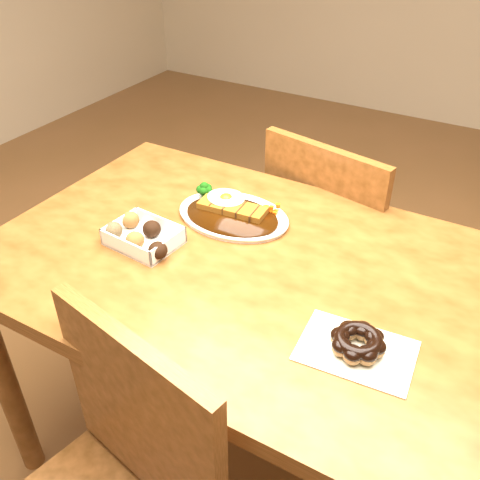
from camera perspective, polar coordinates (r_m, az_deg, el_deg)
The scene contains 6 objects.
ground at distance 1.78m, azimuth 0.35°, elevation -21.83°, with size 6.00×6.00×0.00m, color brown.
table at distance 1.29m, azimuth 0.45°, elevation -5.66°, with size 1.20×0.80×0.75m.
chair_far at distance 1.77m, azimuth 10.32°, elevation -0.55°, with size 0.50×0.50×0.87m.
katsu_curry_plate at distance 1.37m, azimuth -0.85°, elevation 2.98°, with size 0.29×0.21×0.06m.
donut_box at distance 1.29m, azimuth -10.46°, elevation 0.51°, with size 0.19×0.14×0.05m.
pon_de_ring at distance 1.02m, azimuth 12.44°, elevation -10.69°, with size 0.22×0.16×0.04m.
Camera 1 is at (0.48, -0.85, 1.49)m, focal length 40.00 mm.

